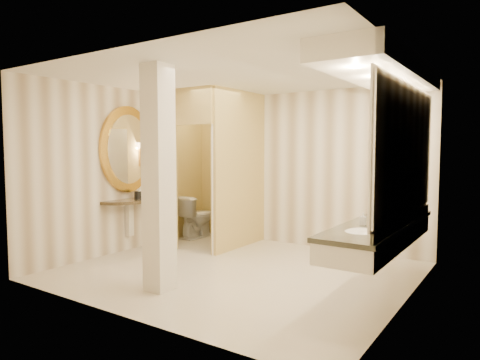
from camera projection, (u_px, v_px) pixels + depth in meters
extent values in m
plane|color=beige|center=(237.00, 271.00, 6.00)|extent=(4.50, 4.50, 0.00)
plane|color=silver|center=(237.00, 76.00, 5.80)|extent=(4.50, 4.50, 0.00)
cube|color=white|center=(301.00, 169.00, 7.55)|extent=(4.50, 0.02, 2.70)
cube|color=white|center=(124.00, 185.00, 4.24)|extent=(4.50, 0.02, 2.70)
cube|color=white|center=(126.00, 170.00, 7.15)|extent=(0.02, 4.00, 2.70)
cube|color=white|center=(408.00, 182.00, 4.65)|extent=(0.02, 4.00, 2.70)
cube|color=#F3D97F|center=(240.00, 170.00, 7.38)|extent=(0.10, 1.50, 2.70)
cube|color=#F3D97F|center=(161.00, 170.00, 7.38)|extent=(0.65, 0.10, 2.70)
cube|color=#F3D97F|center=(193.00, 106.00, 6.90)|extent=(0.80, 0.10, 0.60)
cube|color=silver|center=(219.00, 188.00, 7.17)|extent=(0.37, 0.75, 2.10)
cylinder|color=#BC8B3C|center=(158.00, 158.00, 7.31)|extent=(0.03, 0.03, 0.30)
cone|color=silver|center=(158.00, 146.00, 7.30)|extent=(0.14, 0.14, 0.14)
cube|color=silver|center=(380.00, 234.00, 4.89)|extent=(0.60, 2.47, 0.24)
cube|color=black|center=(380.00, 224.00, 4.88)|extent=(0.64, 2.51, 0.05)
cube|color=black|center=(406.00, 220.00, 4.72)|extent=(0.03, 2.47, 0.10)
ellipsoid|color=white|center=(361.00, 236.00, 4.33)|extent=(0.40, 0.44, 0.15)
cylinder|color=#BC8B3C|center=(381.00, 225.00, 4.21)|extent=(0.03, 0.03, 0.22)
ellipsoid|color=white|center=(395.00, 218.00, 5.44)|extent=(0.40, 0.44, 0.15)
cylinder|color=#BC8B3C|center=(412.00, 209.00, 5.32)|extent=(0.03, 0.03, 0.22)
cube|color=white|center=(407.00, 150.00, 4.67)|extent=(0.03, 2.47, 1.40)
cube|color=silver|center=(384.00, 70.00, 4.76)|extent=(0.75, 2.67, 0.22)
cylinder|color=black|center=(128.00, 200.00, 7.18)|extent=(1.10, 1.10, 0.05)
cube|color=silver|center=(129.00, 218.00, 7.18)|extent=(0.10, 0.10, 0.60)
cylinder|color=gold|center=(127.00, 149.00, 7.10)|extent=(0.07, 1.10, 1.10)
cylinder|color=white|center=(129.00, 149.00, 7.08)|extent=(0.02, 0.88, 0.88)
cube|color=silver|center=(159.00, 179.00, 5.10)|extent=(0.29, 0.29, 2.70)
cube|color=black|center=(140.00, 195.00, 7.08)|extent=(0.17, 0.17, 0.13)
imported|color=white|center=(196.00, 216.00, 8.25)|extent=(0.47, 0.81, 0.81)
imported|color=beige|center=(363.00, 219.00, 4.69)|extent=(0.06, 0.06, 0.13)
imported|color=silver|center=(389.00, 213.00, 5.18)|extent=(0.10, 0.10, 0.11)
imported|color=#C6B28C|center=(378.00, 213.00, 4.93)|extent=(0.09, 0.09, 0.18)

